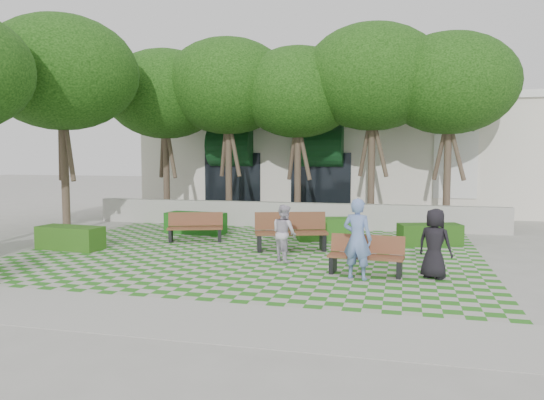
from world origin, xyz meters
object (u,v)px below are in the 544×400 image
(bench_east, at_px, (366,256))
(hedge_midleft, at_px, (196,223))
(hedge_midright, at_px, (329,229))
(bench_mid, at_px, (291,232))
(person_blue, at_px, (357,239))
(hedge_east, at_px, (430,235))
(person_dark, at_px, (435,244))
(bench_west, at_px, (195,228))
(hedge_west, at_px, (70,238))
(person_white, at_px, (284,233))

(bench_east, xyz_separation_m, hedge_midleft, (-5.97, 4.76, -0.07))
(hedge_midleft, bearing_deg, hedge_midright, -3.43)
(hedge_midright, relative_size, hedge_midleft, 0.98)
(bench_mid, xyz_separation_m, person_blue, (2.07, -2.99, 0.36))
(hedge_midleft, bearing_deg, bench_east, -38.58)
(hedge_midleft, bearing_deg, hedge_east, -3.76)
(person_blue, xyz_separation_m, person_dark, (1.59, 0.47, -0.11))
(bench_west, relative_size, hedge_midright, 0.90)
(hedge_east, bearing_deg, hedge_west, -162.16)
(bench_mid, relative_size, hedge_midright, 1.08)
(hedge_east, xyz_separation_m, person_blue, (-1.69, -4.77, 0.56))
(hedge_midright, relative_size, hedge_west, 1.05)
(hedge_west, height_order, person_dark, person_dark)
(person_blue, xyz_separation_m, person_white, (-1.92, 1.48, -0.16))
(hedge_east, distance_m, person_dark, 4.32)
(hedge_midright, relative_size, person_dark, 1.29)
(bench_east, relative_size, person_dark, 1.11)
(person_dark, bearing_deg, hedge_midright, -31.28)
(bench_west, height_order, hedge_west, bench_west)
(bench_east, distance_m, hedge_midright, 4.72)
(person_dark, bearing_deg, bench_mid, -8.47)
(hedge_west, bearing_deg, person_dark, -6.85)
(bench_west, bearing_deg, bench_east, -49.35)
(bench_west, distance_m, hedge_midleft, 1.63)
(hedge_east, height_order, hedge_midright, hedge_midright)
(hedge_east, height_order, person_blue, person_blue)
(bench_east, distance_m, bench_mid, 3.34)
(hedge_midright, bearing_deg, hedge_midleft, 176.57)
(bench_east, distance_m, hedge_west, 8.30)
(bench_mid, height_order, hedge_midright, bench_mid)
(person_dark, relative_size, person_white, 1.06)
(hedge_west, bearing_deg, hedge_midleft, 58.19)
(person_blue, bearing_deg, bench_west, -19.18)
(bench_mid, bearing_deg, hedge_east, 7.23)
(bench_east, height_order, person_white, person_white)
(hedge_west, distance_m, person_white, 6.16)
(hedge_east, bearing_deg, hedge_midright, 175.74)
(hedge_midleft, height_order, person_dark, person_dark)
(bench_mid, height_order, hedge_west, bench_mid)
(person_blue, bearing_deg, bench_mid, -38.75)
(hedge_east, relative_size, hedge_west, 0.96)
(bench_west, xyz_separation_m, person_dark, (6.79, -3.28, 0.33))
(bench_mid, xyz_separation_m, person_white, (0.15, -1.52, 0.21))
(hedge_east, bearing_deg, bench_east, -109.80)
(bench_west, bearing_deg, person_blue, -53.90)
(bench_west, height_order, person_dark, person_dark)
(bench_east, relative_size, hedge_east, 0.95)
(hedge_west, relative_size, person_white, 1.30)
(hedge_west, relative_size, person_dark, 1.22)
(bench_east, distance_m, person_dark, 1.48)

